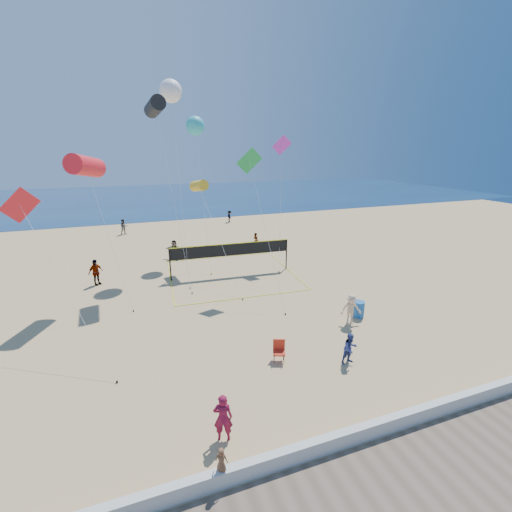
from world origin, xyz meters
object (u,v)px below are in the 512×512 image
object	(u,v)px
trash_barrel	(359,309)
volleyball_net	(231,253)
woman	(223,418)
camp_chair	(279,349)

from	to	relation	value
trash_barrel	volleyball_net	distance (m)	10.83
woman	volleyball_net	size ratio (longest dim) A/B	0.18
woman	volleyball_net	distance (m)	16.15
volleyball_net	camp_chair	bearing A→B (deg)	-91.73
camp_chair	volleyball_net	size ratio (longest dim) A/B	0.11
woman	camp_chair	bearing A→B (deg)	-117.19
camp_chair	woman	bearing A→B (deg)	-113.74
woman	trash_barrel	world-z (taller)	woman
trash_barrel	volleyball_net	bearing A→B (deg)	118.57
camp_chair	trash_barrel	bearing A→B (deg)	42.91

